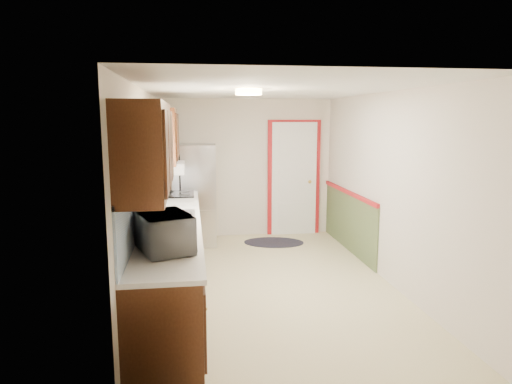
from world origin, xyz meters
name	(u,v)px	position (x,y,z in m)	size (l,w,h in m)	color
room_shell	(271,190)	(0.00, 0.00, 1.20)	(3.20, 5.20, 2.52)	#C8BE8D
kitchen_run	(168,231)	(-1.24, -0.29, 0.81)	(0.63, 4.00, 2.20)	#381B0C
back_wall_trim	(305,187)	(0.99, 2.21, 0.89)	(1.12, 2.30, 2.08)	maroon
ceiling_fixture	(249,92)	(-0.30, -0.20, 2.36)	(0.30, 0.30, 0.06)	#FFD88C
microwave	(165,228)	(-1.20, -1.52, 1.14)	(0.59, 0.33, 0.40)	white
refrigerator	(195,195)	(-0.91, 2.05, 0.82)	(0.71, 0.71, 1.65)	#B7B7BC
rug	(274,242)	(0.39, 1.90, 0.01)	(1.00, 0.64, 0.01)	black
cooktop	(176,194)	(-1.19, 1.40, 0.95)	(0.53, 0.63, 0.02)	black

